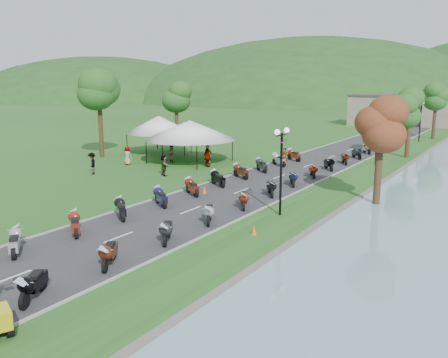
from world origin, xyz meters
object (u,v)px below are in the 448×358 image
Objects in this scene: pedestrian_b at (172,162)px; pedestrian_c at (93,174)px; vendor_tent_main at (190,141)px; pedestrian_a at (208,167)px.

pedestrian_b is 8.44m from pedestrian_c.
vendor_tent_main is 9.96m from pedestrian_c.
vendor_tent_main reaches higher than pedestrian_a.
pedestrian_a is (2.77, -1.05, -2.00)m from vendor_tent_main.
pedestrian_a is at bearing -163.33° from pedestrian_b.
pedestrian_c is (-1.84, -8.23, 0.00)m from pedestrian_b.
vendor_tent_main is at bearing 117.59° from pedestrian_c.
pedestrian_c is at bearing -109.86° from vendor_tent_main.
vendor_tent_main is 3.45× the size of pedestrian_b.
pedestrian_b is at bearing -147.56° from vendor_tent_main.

